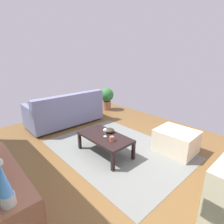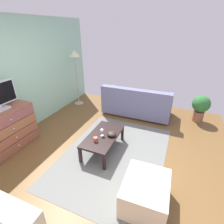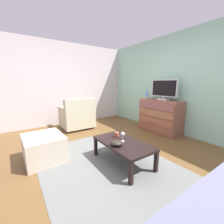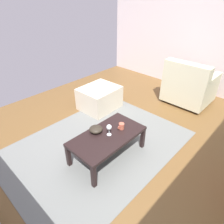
{
  "view_description": "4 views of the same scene",
  "coord_description": "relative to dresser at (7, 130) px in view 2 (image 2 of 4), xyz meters",
  "views": [
    {
      "loc": [
        -1.99,
        1.94,
        1.78
      ],
      "look_at": [
        -0.03,
        0.15,
        0.9
      ],
      "focal_mm": 28.55,
      "sensor_mm": 36.0,
      "label": 1
    },
    {
      "loc": [
        -2.19,
        -1.15,
        2.26
      ],
      "look_at": [
        0.27,
        -0.12,
        0.9
      ],
      "focal_mm": 26.76,
      "sensor_mm": 36.0,
      "label": 2
    },
    {
      "loc": [
        1.95,
        -1.31,
        1.28
      ],
      "look_at": [
        -0.04,
        0.05,
        0.8
      ],
      "focal_mm": 23.11,
      "sensor_mm": 36.0,
      "label": 3
    },
    {
      "loc": [
        1.7,
        1.51,
        1.99
      ],
      "look_at": [
        0.26,
        0.16,
        0.76
      ],
      "focal_mm": 31.79,
      "sensor_mm": 36.0,
      "label": 4
    }
  ],
  "objects": [
    {
      "name": "mug",
      "position": [
        0.45,
        -1.76,
        -0.02
      ],
      "size": [
        0.11,
        0.08,
        0.08
      ],
      "color": "#B05641",
      "rests_on": "coffee_table"
    },
    {
      "name": "coffee_table",
      "position": [
        0.68,
        -1.8,
        -0.11
      ],
      "size": [
        1.01,
        0.55,
        0.36
      ],
      "color": "black",
      "rests_on": "ground_plane"
    },
    {
      "name": "wine_glass",
      "position": [
        0.66,
        -1.79,
        0.05
      ],
      "size": [
        0.07,
        0.07,
        0.16
      ],
      "color": "silver",
      "rests_on": "coffee_table"
    },
    {
      "name": "area_rug",
      "position": [
        0.62,
        -2.06,
        -0.42
      ],
      "size": [
        2.6,
        1.9,
        0.01
      ],
      "primitive_type": "cube",
      "color": "slate",
      "rests_on": "ground_plane"
    },
    {
      "name": "ottoman",
      "position": [
        -0.16,
        -2.84,
        -0.22
      ],
      "size": [
        0.72,
        0.62,
        0.43
      ],
      "primitive_type": "cube",
      "rotation": [
        0.0,
        0.0,
        0.04
      ],
      "color": "beige",
      "rests_on": "ground_plane"
    },
    {
      "name": "wall_accent_rear",
      "position": [
        0.42,
        0.31,
        0.83
      ],
      "size": [
        5.92,
        0.12,
        2.51
      ],
      "primitive_type": "cube",
      "color": "#97CAB0",
      "rests_on": "ground_plane"
    },
    {
      "name": "dresser",
      "position": [
        0.0,
        0.0,
        0.0
      ],
      "size": [
        1.11,
        0.49,
        0.86
      ],
      "color": "brown",
      "rests_on": "ground_plane"
    },
    {
      "name": "ground_plane",
      "position": [
        0.42,
        -1.86,
        -0.45
      ],
      "size": [
        5.92,
        4.83,
        0.05
      ],
      "primitive_type": "cube",
      "color": "brown"
    },
    {
      "name": "standing_lamp",
      "position": [
        2.5,
        -0.05,
        1.01
      ],
      "size": [
        0.32,
        0.32,
        1.68
      ],
      "color": "#A59E8C",
      "rests_on": "ground_plane"
    },
    {
      "name": "couch_large",
      "position": [
        2.47,
        -2.0,
        -0.1
      ],
      "size": [
        0.85,
        1.87,
        0.84
      ],
      "color": "#332319",
      "rests_on": "ground_plane"
    },
    {
      "name": "potted_plant",
      "position": [
        2.73,
        -3.63,
        0.01
      ],
      "size": [
        0.44,
        0.44,
        0.72
      ],
      "color": "brown",
      "rests_on": "ground_plane"
    },
    {
      "name": "bowl_decorative",
      "position": [
        0.73,
        -1.96,
        -0.03
      ],
      "size": [
        0.18,
        0.18,
        0.08
      ],
      "primitive_type": "ellipsoid",
      "color": "#2A231B",
      "rests_on": "coffee_table"
    }
  ]
}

